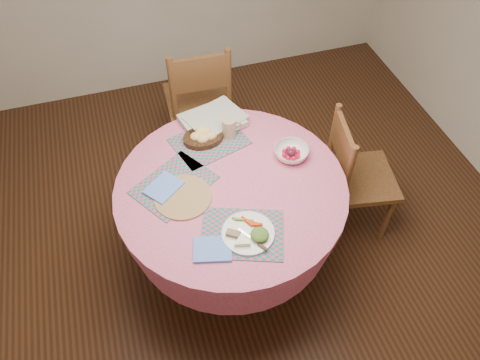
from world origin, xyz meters
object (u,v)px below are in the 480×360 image
at_px(chair_back, 199,99).
at_px(fruit_bowl, 291,153).
at_px(dinner_plate, 250,233).
at_px(latte_mug, 229,127).
at_px(wicker_trivet, 183,197).
at_px(bread_bowl, 203,136).
at_px(dining_table, 231,208).
at_px(chair_right, 355,175).

height_order(chair_back, fruit_bowl, chair_back).
height_order(dinner_plate, latte_mug, latte_mug).
distance_m(wicker_trivet, bread_bowl, 0.43).
xyz_separation_m(chair_back, fruit_bowl, (0.31, -0.93, 0.27)).
relative_size(dining_table, chair_back, 1.27).
relative_size(bread_bowl, latte_mug, 1.95).
bearing_deg(fruit_bowl, chair_right, -2.74).
bearing_deg(chair_back, wicker_trivet, 75.63).
height_order(dinner_plate, fruit_bowl, fruit_bowl).
relative_size(chair_back, latte_mug, 8.27).
relative_size(chair_right, wicker_trivet, 2.99).
height_order(dining_table, chair_right, chair_right).
relative_size(wicker_trivet, latte_mug, 2.54).
relative_size(wicker_trivet, dinner_plate, 1.17).
relative_size(chair_right, fruit_bowl, 4.48).
bearing_deg(dining_table, wicker_trivet, -179.26).
bearing_deg(chair_right, dinner_plate, 126.94).
distance_m(dining_table, chair_right, 0.83).
bearing_deg(fruit_bowl, latte_mug, 137.01).
relative_size(dinner_plate, latte_mug, 2.17).
relative_size(dining_table, wicker_trivet, 4.13).
bearing_deg(chair_right, latte_mug, 79.15).
bearing_deg(dinner_plate, latte_mug, 81.57).
height_order(chair_right, fruit_bowl, chair_right).
distance_m(wicker_trivet, latte_mug, 0.52).
distance_m(chair_back, bread_bowl, 0.73).
bearing_deg(wicker_trivet, bread_bowl, 61.36).
distance_m(chair_right, bread_bowl, 0.98).
height_order(dinner_plate, bread_bowl, bread_bowl).
height_order(dining_table, chair_back, chair_back).
bearing_deg(dining_table, bread_bowl, 98.23).
bearing_deg(latte_mug, chair_back, 92.74).
bearing_deg(fruit_bowl, wicker_trivet, -170.17).
bearing_deg(latte_mug, wicker_trivet, -134.20).
bearing_deg(chair_right, dining_table, 106.36).
distance_m(bread_bowl, latte_mug, 0.16).
height_order(chair_back, dinner_plate, chair_back).
distance_m(dinner_plate, latte_mug, 0.70).
xyz_separation_m(wicker_trivet, dinner_plate, (0.26, -0.32, 0.02)).
height_order(chair_back, wicker_trivet, chair_back).
relative_size(chair_back, fruit_bowl, 4.89).
height_order(bread_bowl, fruit_bowl, bread_bowl).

